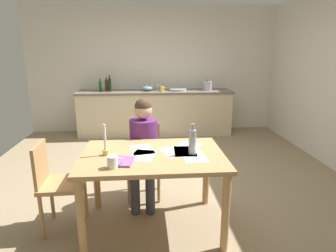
{
  "coord_description": "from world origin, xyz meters",
  "views": [
    {
      "loc": [
        -0.2,
        -3.6,
        1.72
      ],
      "look_at": [
        0.06,
        -0.35,
        0.85
      ],
      "focal_mm": 30.9,
      "sensor_mm": 36.0,
      "label": 1
    }
  ],
  "objects_px": {
    "bottle_wine_red": "(110,85)",
    "coffee_mug": "(113,162)",
    "stovetop_kettle": "(207,85)",
    "candlestick": "(105,146)",
    "chair_side_empty": "(56,182)",
    "person_seated": "(144,144)",
    "bottle_vinegar": "(107,85)",
    "wine_glass_back_left": "(147,85)",
    "wine_bottle_on_table": "(192,141)",
    "sink_unit": "(178,89)",
    "mixing_bowl": "(147,88)",
    "wine_glass_by_kettle": "(152,84)",
    "teacup_on_counter": "(162,89)",
    "dining_table": "(153,164)",
    "book_magazine": "(123,161)",
    "wine_glass_near_sink": "(158,84)",
    "bottle_oil": "(101,86)",
    "chair_at_table": "(145,156)"
  },
  "relations": [
    {
      "from": "stovetop_kettle",
      "to": "wine_glass_back_left",
      "type": "bearing_deg",
      "value": 173.12
    },
    {
      "from": "wine_glass_by_kettle",
      "to": "mixing_bowl",
      "type": "bearing_deg",
      "value": -123.49
    },
    {
      "from": "bottle_oil",
      "to": "book_magazine",
      "type": "bearing_deg",
      "value": -78.91
    },
    {
      "from": "coffee_mug",
      "to": "mixing_bowl",
      "type": "relative_size",
      "value": 0.62
    },
    {
      "from": "bottle_oil",
      "to": "bottle_wine_red",
      "type": "distance_m",
      "value": 0.19
    },
    {
      "from": "person_seated",
      "to": "bottle_vinegar",
      "type": "distance_m",
      "value": 2.92
    },
    {
      "from": "person_seated",
      "to": "chair_side_empty",
      "type": "xyz_separation_m",
      "value": [
        -0.84,
        -0.5,
        -0.19
      ]
    },
    {
      "from": "chair_at_table",
      "to": "bottle_vinegar",
      "type": "relative_size",
      "value": 3.26
    },
    {
      "from": "person_seated",
      "to": "bottle_oil",
      "type": "xyz_separation_m",
      "value": [
        -0.85,
        2.72,
        0.33
      ]
    },
    {
      "from": "dining_table",
      "to": "wine_glass_back_left",
      "type": "xyz_separation_m",
      "value": [
        -0.02,
        3.44,
        0.34
      ]
    },
    {
      "from": "wine_glass_near_sink",
      "to": "bottle_vinegar",
      "type": "bearing_deg",
      "value": -175.31
    },
    {
      "from": "book_magazine",
      "to": "dining_table",
      "type": "bearing_deg",
      "value": 45.94
    },
    {
      "from": "wine_glass_by_kettle",
      "to": "wine_glass_back_left",
      "type": "xyz_separation_m",
      "value": [
        -0.11,
        0.0,
        0.0
      ]
    },
    {
      "from": "book_magazine",
      "to": "teacup_on_counter",
      "type": "bearing_deg",
      "value": 90.96
    },
    {
      "from": "coffee_mug",
      "to": "mixing_bowl",
      "type": "bearing_deg",
      "value": 84.89
    },
    {
      "from": "chair_at_table",
      "to": "candlestick",
      "type": "height_order",
      "value": "candlestick"
    },
    {
      "from": "wine_glass_by_kettle",
      "to": "wine_bottle_on_table",
      "type": "bearing_deg",
      "value": -85.33
    },
    {
      "from": "chair_at_table",
      "to": "wine_bottle_on_table",
      "type": "relative_size",
      "value": 2.93
    },
    {
      "from": "coffee_mug",
      "to": "bottle_oil",
      "type": "relative_size",
      "value": 0.5
    },
    {
      "from": "candlestick",
      "to": "sink_unit",
      "type": "relative_size",
      "value": 0.82
    },
    {
      "from": "person_seated",
      "to": "wine_bottle_on_table",
      "type": "bearing_deg",
      "value": -52.3
    },
    {
      "from": "coffee_mug",
      "to": "bottle_vinegar",
      "type": "height_order",
      "value": "bottle_vinegar"
    },
    {
      "from": "wine_glass_back_left",
      "to": "coffee_mug",
      "type": "bearing_deg",
      "value": -94.76
    },
    {
      "from": "chair_at_table",
      "to": "coffee_mug",
      "type": "xyz_separation_m",
      "value": [
        -0.25,
        -1.0,
        0.34
      ]
    },
    {
      "from": "book_magazine",
      "to": "wine_glass_near_sink",
      "type": "relative_size",
      "value": 1.51
    },
    {
      "from": "coffee_mug",
      "to": "wine_glass_back_left",
      "type": "relative_size",
      "value": 0.84
    },
    {
      "from": "bottle_wine_red",
      "to": "mixing_bowl",
      "type": "bearing_deg",
      "value": 2.04
    },
    {
      "from": "chair_side_empty",
      "to": "bottle_wine_red",
      "type": "relative_size",
      "value": 2.77
    },
    {
      "from": "bottle_wine_red",
      "to": "coffee_mug",
      "type": "bearing_deg",
      "value": -83.32
    },
    {
      "from": "dining_table",
      "to": "teacup_on_counter",
      "type": "bearing_deg",
      "value": 84.99
    },
    {
      "from": "wine_bottle_on_table",
      "to": "sink_unit",
      "type": "distance_m",
      "value": 3.34
    },
    {
      "from": "sink_unit",
      "to": "person_seated",
      "type": "bearing_deg",
      "value": -104.14
    },
    {
      "from": "person_seated",
      "to": "bottle_wine_red",
      "type": "xyz_separation_m",
      "value": [
        -0.66,
        2.72,
        0.36
      ]
    },
    {
      "from": "coffee_mug",
      "to": "bottle_wine_red",
      "type": "xyz_separation_m",
      "value": [
        -0.42,
        3.57,
        0.21
      ]
    },
    {
      "from": "chair_side_empty",
      "to": "bottle_vinegar",
      "type": "height_order",
      "value": "bottle_vinegar"
    },
    {
      "from": "wine_glass_by_kettle",
      "to": "dining_table",
      "type": "bearing_deg",
      "value": -91.38
    },
    {
      "from": "dining_table",
      "to": "bottle_vinegar",
      "type": "distance_m",
      "value": 3.48
    },
    {
      "from": "dining_table",
      "to": "candlestick",
      "type": "distance_m",
      "value": 0.47
    },
    {
      "from": "chair_side_empty",
      "to": "wine_bottle_on_table",
      "type": "relative_size",
      "value": 2.99
    },
    {
      "from": "coffee_mug",
      "to": "book_magazine",
      "type": "xyz_separation_m",
      "value": [
        0.08,
        0.11,
        -0.04
      ]
    },
    {
      "from": "person_seated",
      "to": "book_magazine",
      "type": "xyz_separation_m",
      "value": [
        -0.17,
        -0.74,
        0.1
      ]
    },
    {
      "from": "chair_side_empty",
      "to": "stovetop_kettle",
      "type": "height_order",
      "value": "stovetop_kettle"
    },
    {
      "from": "coffee_mug",
      "to": "stovetop_kettle",
      "type": "distance_m",
      "value": 3.92
    },
    {
      "from": "wine_glass_by_kettle",
      "to": "bottle_oil",
      "type": "bearing_deg",
      "value": -170.5
    },
    {
      "from": "book_magazine",
      "to": "bottle_wine_red",
      "type": "bearing_deg",
      "value": 108.21
    },
    {
      "from": "person_seated",
      "to": "sink_unit",
      "type": "xyz_separation_m",
      "value": [
        0.69,
        2.74,
        0.24
      ]
    },
    {
      "from": "candlestick",
      "to": "chair_side_empty",
      "type": "bearing_deg",
      "value": 174.13
    },
    {
      "from": "chair_side_empty",
      "to": "coffee_mug",
      "type": "distance_m",
      "value": 0.77
    },
    {
      "from": "bottle_vinegar",
      "to": "teacup_on_counter",
      "type": "xyz_separation_m",
      "value": [
        1.11,
        -0.22,
        -0.06
      ]
    },
    {
      "from": "bottle_vinegar",
      "to": "chair_side_empty",
      "type": "bearing_deg",
      "value": -91.71
    }
  ]
}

